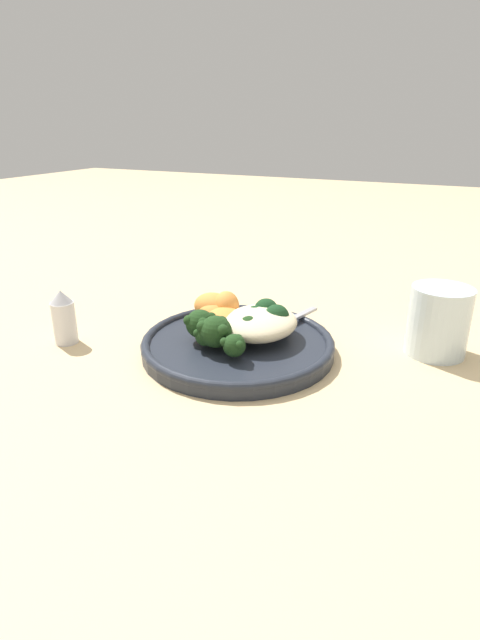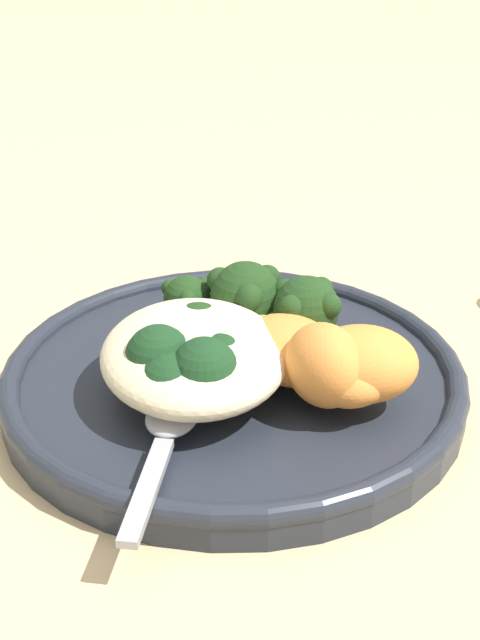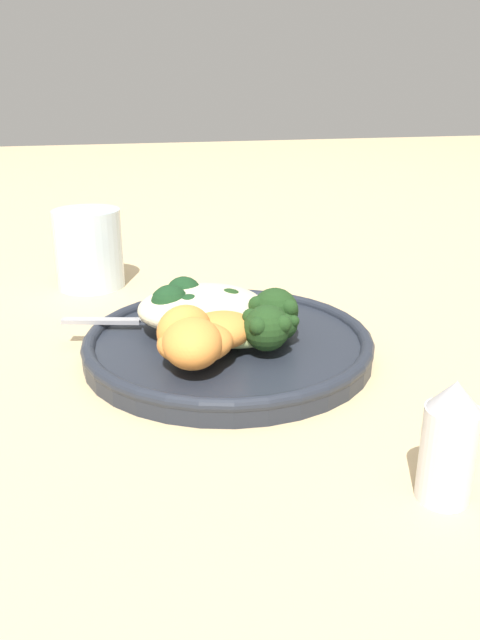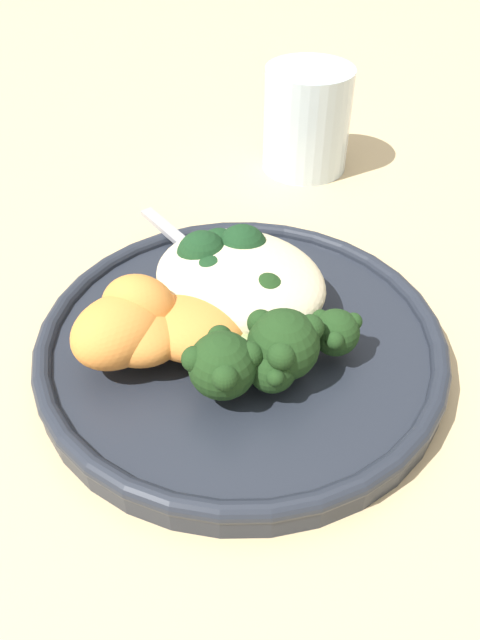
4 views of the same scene
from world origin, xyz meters
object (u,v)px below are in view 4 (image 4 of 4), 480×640
broccoli_stalk_5 (233,296)px  water_glass (307,120)px  broccoli_stalk_2 (268,343)px  sweet_potato_chunk_0 (192,328)px  broccoli_stalk_3 (299,334)px  broccoli_stalk_4 (252,304)px  quinoa_mound (240,279)px  plate (241,343)px  sweet_potato_chunk_1 (119,331)px  broccoli_stalk_0 (216,359)px  kale_tuft (224,262)px  sweet_potato_chunk_3 (134,331)px  sweet_potato_chunk_2 (139,309)px  broccoli_stalk_1 (243,357)px  spoon (201,256)px

broccoli_stalk_5 → water_glass: 0.24m
broccoli_stalk_2 → sweet_potato_chunk_0: bearing=-179.5°
broccoli_stalk_3 → broccoli_stalk_4: broccoli_stalk_4 is taller
broccoli_stalk_5 → quinoa_mound: bearing=25.2°
plate → broccoli_stalk_3: broccoli_stalk_3 is taller
sweet_potato_chunk_1 → broccoli_stalk_2: bearing=32.0°
broccoli_stalk_0 → broccoli_stalk_2: size_ratio=0.93×
broccoli_stalk_0 → kale_tuft: size_ratio=1.41×
broccoli_stalk_3 → sweet_potato_chunk_3: 0.10m
sweet_potato_chunk_2 → water_glass: size_ratio=0.51×
sweet_potato_chunk_1 → sweet_potato_chunk_2: (-0.00, 0.02, 0.00)m
broccoli_stalk_2 → sweet_potato_chunk_0: size_ratio=1.44×
broccoli_stalk_4 → sweet_potato_chunk_1: (-0.04, -0.07, 0.00)m
broccoli_stalk_0 → broccoli_stalk_4: size_ratio=1.05×
broccoli_stalk_1 → sweet_potato_chunk_3: 0.07m
broccoli_stalk_5 → broccoli_stalk_0: bearing=-142.5°
sweet_potato_chunk_1 → broccoli_stalk_1: bearing=27.3°
broccoli_stalk_2 → broccoli_stalk_5: size_ratio=1.02×
sweet_potato_chunk_0 → spoon: 0.09m
broccoli_stalk_1 → sweet_potato_chunk_0: sweet_potato_chunk_0 is taller
broccoli_stalk_5 → sweet_potato_chunk_0: same height
quinoa_mound → sweet_potato_chunk_2: size_ratio=2.47×
quinoa_mound → broccoli_stalk_1: size_ratio=1.28×
sweet_potato_chunk_2 → water_glass: water_glass is taller
broccoli_stalk_1 → spoon: (-0.09, 0.07, -0.01)m
broccoli_stalk_2 → sweet_potato_chunk_0: 0.05m
sweet_potato_chunk_2 → sweet_potato_chunk_3: 0.01m
broccoli_stalk_1 → water_glass: water_glass is taller
quinoa_mound → broccoli_stalk_2: broccoli_stalk_2 is taller
broccoli_stalk_1 → broccoli_stalk_3: same height
plate → broccoli_stalk_2: (0.03, -0.01, 0.03)m
broccoli_stalk_1 → sweet_potato_chunk_2: (-0.07, -0.01, 0.01)m
broccoli_stalk_1 → sweet_potato_chunk_0: 0.04m
plate → sweet_potato_chunk_3: (-0.04, -0.05, 0.03)m
broccoli_stalk_5 → spoon: size_ratio=0.84×
quinoa_mound → broccoli_stalk_0: bearing=-62.1°
broccoli_stalk_3 → sweet_potato_chunk_2: size_ratio=2.10×
spoon → sweet_potato_chunk_3: bearing=123.0°
broccoli_stalk_3 → water_glass: water_glass is taller
quinoa_mound → sweet_potato_chunk_2: 0.07m
plate → sweet_potato_chunk_3: size_ratio=4.21×
plate → spoon: bearing=149.6°
broccoli_stalk_3 → broccoli_stalk_0: bearing=-146.7°
broccoli_stalk_2 → broccoli_stalk_5: bearing=134.3°
kale_tuft → sweet_potato_chunk_0: bearing=-69.2°
plate → spoon: 0.08m
broccoli_stalk_3 → sweet_potato_chunk_3: (-0.07, -0.06, 0.00)m
broccoli_stalk_1 → kale_tuft: (-0.06, 0.05, 0.01)m
broccoli_stalk_1 → spoon: 0.11m
broccoli_stalk_0 → sweet_potato_chunk_3: broccoli_stalk_0 is taller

